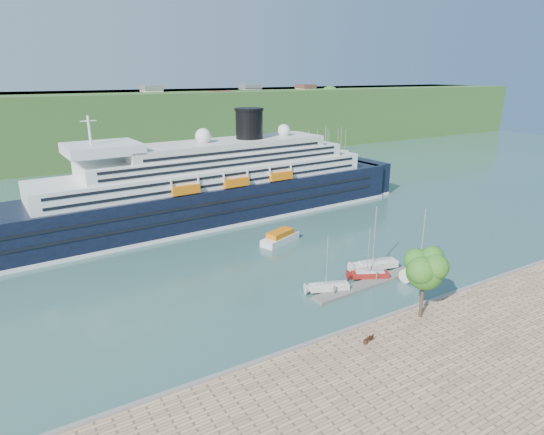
{
  "coord_description": "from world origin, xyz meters",
  "views": [
    {
      "loc": [
        -41.26,
        -37.07,
        30.75
      ],
      "look_at": [
        -1.74,
        30.0,
        5.97
      ],
      "focal_mm": 30.0,
      "sensor_mm": 36.0,
      "label": 1
    }
  ],
  "objects": [
    {
      "name": "far_hillside",
      "position": [
        0.0,
        145.0,
        12.0
      ],
      "size": [
        400.0,
        50.0,
        24.0
      ],
      "primitive_type": "cube",
      "color": "#2F5923",
      "rests_on": "ground"
    },
    {
      "name": "tender_launch",
      "position": [
        1.12,
        31.83,
        1.18
      ],
      "size": [
        9.04,
        5.75,
        2.36
      ],
      "primitive_type": null,
      "rotation": [
        0.0,
        0.0,
        0.36
      ],
      "color": "orange",
      "rests_on": "ground"
    },
    {
      "name": "cruise_ship",
      "position": [
        -5.59,
        51.47,
        11.84
      ],
      "size": [
        106.18,
        21.21,
        23.69
      ],
      "primitive_type": null,
      "rotation": [
        0.0,
        0.0,
        0.06
      ],
      "color": "black",
      "rests_on": "ground"
    },
    {
      "name": "promenade_tree",
      "position": [
        1.3,
        -2.23,
        6.12
      ],
      "size": [
        6.18,
        6.18,
        10.23
      ],
      "primitive_type": null,
      "color": "#28691B",
      "rests_on": "promenade"
    },
    {
      "name": "quay_coping",
      "position": [
        0.0,
        -0.2,
        1.15
      ],
      "size": [
        220.0,
        0.5,
        0.3
      ],
      "primitive_type": "cube",
      "color": "slate",
      "rests_on": "promenade"
    },
    {
      "name": "ground",
      "position": [
        0.0,
        0.0,
        0.0
      ],
      "size": [
        400.0,
        400.0,
        0.0
      ],
      "primitive_type": "plane",
      "color": "#305652",
      "rests_on": "ground"
    },
    {
      "name": "sailboat_white_far",
      "position": [
        7.72,
        12.9,
        5.27
      ],
      "size": [
        8.45,
        3.77,
        10.54
      ],
      "primitive_type": null,
      "rotation": [
        0.0,
        0.0,
        -0.19
      ],
      "color": "silver",
      "rests_on": "ground"
    },
    {
      "name": "sailboat_extra",
      "position": [
        12.97,
        8.06,
        5.32
      ],
      "size": [
        8.51,
        3.71,
        10.63
      ],
      "primitive_type": null,
      "rotation": [
        0.0,
        0.0,
        0.18
      ],
      "color": "silver",
      "rests_on": "ground"
    },
    {
      "name": "floating_pontoon",
      "position": [
        2.82,
        9.54,
        0.21
      ],
      "size": [
        19.43,
        3.39,
        0.43
      ],
      "primitive_type": null,
      "rotation": [
        0.0,
        0.0,
        0.05
      ],
      "color": "slate",
      "rests_on": "ground"
    },
    {
      "name": "sailboat_red",
      "position": [
        4.71,
        10.91,
        4.1
      ],
      "size": [
        6.46,
        4.46,
        8.2
      ],
      "primitive_type": null,
      "rotation": [
        0.0,
        0.0,
        -0.47
      ],
      "color": "maroon",
      "rests_on": "ground"
    },
    {
      "name": "park_bench",
      "position": [
        -8.39,
        -3.27,
        1.49
      ],
      "size": [
        1.63,
        0.99,
        0.98
      ],
      "primitive_type": null,
      "rotation": [
        0.0,
        0.0,
        0.26
      ],
      "color": "#4E2416",
      "rests_on": "promenade"
    },
    {
      "name": "sailboat_white_near",
      "position": [
        -3.38,
        10.73,
        4.19
      ],
      "size": [
        6.72,
        3.85,
        8.38
      ],
      "primitive_type": null,
      "rotation": [
        0.0,
        0.0,
        -0.34
      ],
      "color": "silver",
      "rests_on": "ground"
    }
  ]
}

